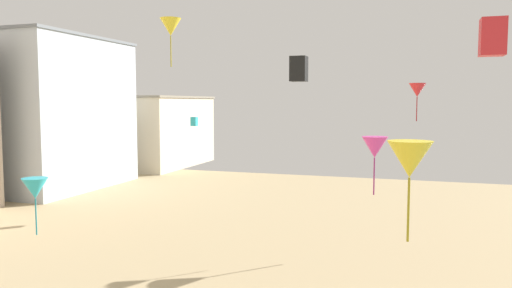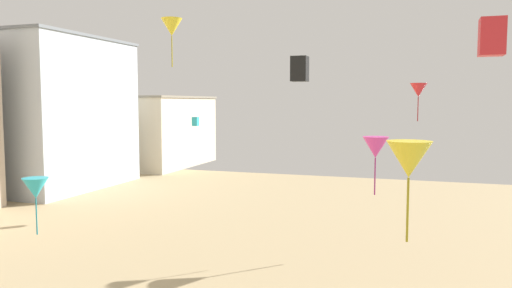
{
  "view_description": "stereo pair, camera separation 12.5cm",
  "coord_description": "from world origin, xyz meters",
  "px_view_note": "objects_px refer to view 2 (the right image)",
  "views": [
    {
      "loc": [
        9.09,
        -3.38,
        9.63
      ],
      "look_at": [
        1.92,
        18.68,
        7.65
      ],
      "focal_mm": 34.72,
      "sensor_mm": 36.0,
      "label": 1
    },
    {
      "loc": [
        9.21,
        -3.34,
        9.63
      ],
      "look_at": [
        1.92,
        18.68,
        7.65
      ],
      "focal_mm": 34.72,
      "sensor_mm": 36.0,
      "label": 2
    }
  ],
  "objects_px": {
    "kite_red_box": "(492,37)",
    "kite_black_box": "(300,69)",
    "kite_red_delta": "(418,90)",
    "kite_cyan_box": "(196,121)",
    "kite_magenta_delta": "(376,147)",
    "kite_yellow_delta_2": "(409,160)",
    "kite_cyan_delta": "(35,188)",
    "kite_yellow_delta": "(172,27)"
  },
  "relations": [
    {
      "from": "kite_red_box",
      "to": "kite_black_box",
      "type": "relative_size",
      "value": 0.67
    },
    {
      "from": "kite_black_box",
      "to": "kite_red_delta",
      "type": "height_order",
      "value": "kite_black_box"
    },
    {
      "from": "kite_black_box",
      "to": "kite_red_delta",
      "type": "relative_size",
      "value": 0.65
    },
    {
      "from": "kite_red_box",
      "to": "kite_red_delta",
      "type": "distance_m",
      "value": 19.41
    },
    {
      "from": "kite_cyan_box",
      "to": "kite_magenta_delta",
      "type": "relative_size",
      "value": 0.21
    },
    {
      "from": "kite_magenta_delta",
      "to": "kite_cyan_box",
      "type": "bearing_deg",
      "value": 154.8
    },
    {
      "from": "kite_black_box",
      "to": "kite_magenta_delta",
      "type": "bearing_deg",
      "value": -14.1
    },
    {
      "from": "kite_red_box",
      "to": "kite_yellow_delta_2",
      "type": "xyz_separation_m",
      "value": [
        -2.39,
        0.26,
        -3.98
      ]
    },
    {
      "from": "kite_red_box",
      "to": "kite_yellow_delta_2",
      "type": "bearing_deg",
      "value": 173.87
    },
    {
      "from": "kite_black_box",
      "to": "kite_red_delta",
      "type": "distance_m",
      "value": 8.43
    },
    {
      "from": "kite_magenta_delta",
      "to": "kite_yellow_delta_2",
      "type": "bearing_deg",
      "value": -81.16
    },
    {
      "from": "kite_black_box",
      "to": "kite_yellow_delta_2",
      "type": "xyz_separation_m",
      "value": [
        7.7,
        -16.38,
        -4.24
      ]
    },
    {
      "from": "kite_cyan_box",
      "to": "kite_red_delta",
      "type": "bearing_deg",
      "value": -11.2
    },
    {
      "from": "kite_cyan_delta",
      "to": "kite_yellow_delta_2",
      "type": "distance_m",
      "value": 16.77
    },
    {
      "from": "kite_red_box",
      "to": "kite_black_box",
      "type": "distance_m",
      "value": 19.45
    },
    {
      "from": "kite_yellow_delta",
      "to": "kite_magenta_delta",
      "type": "height_order",
      "value": "kite_yellow_delta"
    },
    {
      "from": "kite_red_box",
      "to": "kite_black_box",
      "type": "xyz_separation_m",
      "value": [
        -10.08,
        16.63,
        0.26
      ]
    },
    {
      "from": "kite_red_box",
      "to": "kite_magenta_delta",
      "type": "xyz_separation_m",
      "value": [
        -4.73,
        15.29,
        -4.95
      ]
    },
    {
      "from": "kite_yellow_delta",
      "to": "kite_cyan_delta",
      "type": "bearing_deg",
      "value": -87.71
    },
    {
      "from": "kite_cyan_box",
      "to": "kite_magenta_delta",
      "type": "bearing_deg",
      "value": -25.2
    },
    {
      "from": "kite_cyan_box",
      "to": "kite_yellow_delta",
      "type": "distance_m",
      "value": 10.2
    },
    {
      "from": "kite_cyan_box",
      "to": "kite_red_delta",
      "type": "height_order",
      "value": "kite_red_delta"
    },
    {
      "from": "kite_red_box",
      "to": "kite_yellow_delta",
      "type": "xyz_separation_m",
      "value": [
        -19.59,
        15.93,
        3.45
      ]
    },
    {
      "from": "kite_black_box",
      "to": "kite_magenta_delta",
      "type": "xyz_separation_m",
      "value": [
        5.36,
        -1.35,
        -5.21
      ]
    },
    {
      "from": "kite_yellow_delta",
      "to": "kite_red_delta",
      "type": "height_order",
      "value": "kite_yellow_delta"
    },
    {
      "from": "kite_black_box",
      "to": "kite_yellow_delta_2",
      "type": "bearing_deg",
      "value": -64.83
    },
    {
      "from": "kite_red_box",
      "to": "kite_cyan_delta",
      "type": "bearing_deg",
      "value": 176.45
    },
    {
      "from": "kite_black_box",
      "to": "kite_magenta_delta",
      "type": "height_order",
      "value": "kite_black_box"
    },
    {
      "from": "kite_cyan_box",
      "to": "kite_yellow_delta_2",
      "type": "bearing_deg",
      "value": -50.57
    },
    {
      "from": "kite_red_delta",
      "to": "kite_yellow_delta_2",
      "type": "xyz_separation_m",
      "value": [
        -0.18,
        -18.99,
        -2.78
      ]
    },
    {
      "from": "kite_yellow_delta_2",
      "to": "kite_magenta_delta",
      "type": "distance_m",
      "value": 15.24
    },
    {
      "from": "kite_cyan_box",
      "to": "kite_red_delta",
      "type": "relative_size",
      "value": 0.3
    },
    {
      "from": "kite_cyan_box",
      "to": "kite_red_box",
      "type": "bearing_deg",
      "value": -47.48
    },
    {
      "from": "kite_red_box",
      "to": "kite_yellow_delta",
      "type": "bearing_deg",
      "value": 140.89
    },
    {
      "from": "kite_yellow_delta",
      "to": "kite_yellow_delta_2",
      "type": "xyz_separation_m",
      "value": [
        17.2,
        -15.67,
        -7.43
      ]
    },
    {
      "from": "kite_cyan_box",
      "to": "kite_red_box",
      "type": "height_order",
      "value": "kite_red_box"
    },
    {
      "from": "kite_yellow_delta",
      "to": "kite_cyan_box",
      "type": "bearing_deg",
      "value": 101.89
    },
    {
      "from": "kite_black_box",
      "to": "kite_yellow_delta",
      "type": "height_order",
      "value": "kite_yellow_delta"
    },
    {
      "from": "kite_red_box",
      "to": "kite_yellow_delta",
      "type": "distance_m",
      "value": 25.48
    },
    {
      "from": "kite_yellow_delta",
      "to": "kite_yellow_delta_2",
      "type": "bearing_deg",
      "value": -42.33
    },
    {
      "from": "kite_cyan_delta",
      "to": "kite_red_delta",
      "type": "height_order",
      "value": "kite_red_delta"
    },
    {
      "from": "kite_cyan_delta",
      "to": "kite_yellow_delta_2",
      "type": "height_order",
      "value": "kite_yellow_delta_2"
    }
  ]
}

